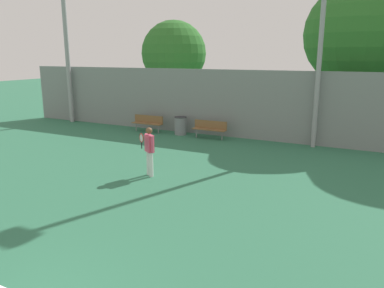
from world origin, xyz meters
TOP-DOWN VIEW (x-y plane):
  - tennis_player at (-2.02, 7.49)m, footprint 0.54×0.52m
  - bench_courtside_near at (-2.65, 13.84)m, footprint 1.74×0.40m
  - bench_courtside_far at (-6.32, 13.84)m, footprint 1.79×0.40m
  - light_pole_far_right at (-12.31, 14.34)m, footprint 0.90×0.60m
  - trash_bin at (-4.40, 14.00)m, footprint 0.64×0.64m
  - back_fence at (0.00, 14.65)m, footprint 30.20×0.06m
  - tree_green_tall at (3.32, 18.31)m, footprint 5.14×5.14m
  - tree_green_broad at (-8.00, 19.68)m, footprint 4.34×4.34m

SIDE VIEW (x-z plane):
  - trash_bin at x=-4.40m, z-range 0.00..0.94m
  - bench_courtside_near at x=-2.65m, z-range 0.11..0.99m
  - bench_courtside_far at x=-6.32m, z-range 0.11..0.99m
  - tennis_player at x=-2.02m, z-range 0.12..1.81m
  - back_fence at x=0.00m, z-range 0.00..3.36m
  - tree_green_broad at x=-8.00m, z-range 0.97..7.30m
  - tree_green_tall at x=3.32m, z-range 1.24..8.87m
  - light_pole_far_right at x=-12.31m, z-range 0.78..11.37m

